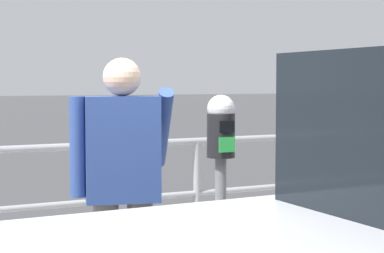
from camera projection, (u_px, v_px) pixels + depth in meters
name	position (u px, v px, depth m)	size (l,w,h in m)	color
parking_meter	(221.00, 160.00, 3.89)	(0.17, 0.18, 1.44)	slate
pedestrian_at_meter	(123.00, 180.00, 3.77)	(0.68, 0.47, 1.65)	slate
background_railing	(94.00, 179.00, 5.16)	(24.06, 0.06, 1.04)	gray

